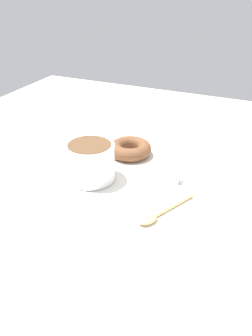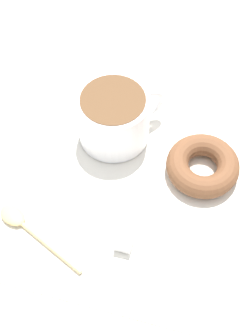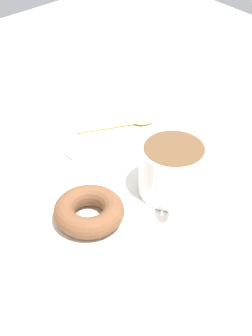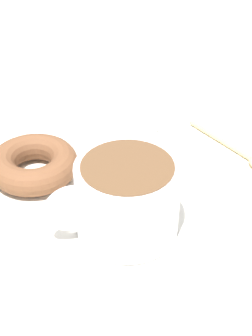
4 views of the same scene
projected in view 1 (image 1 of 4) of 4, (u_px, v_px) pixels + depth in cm
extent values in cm
cube|color=beige|center=(135.00, 188.00, 73.22)|extent=(120.00, 120.00, 2.00)
cube|color=white|center=(126.00, 177.00, 74.69)|extent=(34.96, 34.96, 0.30)
cylinder|color=white|center=(90.00, 162.00, 72.39)|extent=(9.56, 9.56, 7.30)
cylinder|color=brown|center=(89.00, 146.00, 70.72)|extent=(8.36, 8.36, 0.60)
torus|color=white|center=(84.00, 151.00, 76.70)|extent=(4.04, 4.28, 4.99)
torus|color=brown|center=(130.00, 149.00, 82.54)|extent=(9.47, 9.47, 2.91)
ellipsoid|color=#D8B772|center=(148.00, 219.00, 61.54)|extent=(3.68, 4.27, 0.90)
cylinder|color=#D8B772|center=(173.00, 206.00, 65.19)|extent=(4.82, 9.63, 0.56)
cube|color=white|center=(175.00, 177.00, 72.59)|extent=(1.99, 1.99, 1.99)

